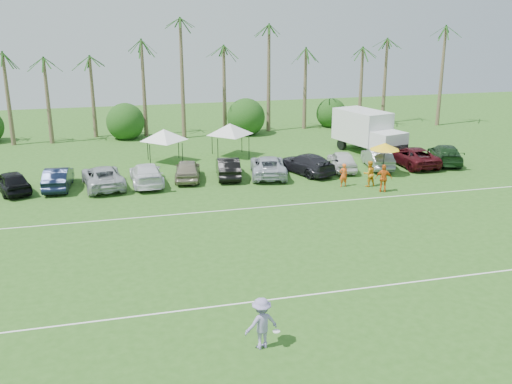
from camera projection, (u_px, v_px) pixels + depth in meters
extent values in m
plane|color=#2B5A1B|center=(316.00, 319.00, 22.87)|extent=(120.00, 120.00, 0.00)
cube|color=white|center=(300.00, 296.00, 24.72)|extent=(80.00, 0.10, 0.01)
cube|color=white|center=(239.00, 209.00, 35.82)|extent=(80.00, 0.10, 0.01)
cone|color=brown|center=(2.00, 97.00, 52.63)|extent=(0.44, 0.44, 9.00)
cone|color=brown|center=(58.00, 89.00, 53.68)|extent=(0.44, 0.44, 10.00)
cone|color=brown|center=(101.00, 83.00, 54.49)|extent=(0.44, 0.44, 11.00)
cone|color=brown|center=(145.00, 97.00, 55.88)|extent=(0.44, 0.44, 8.00)
cone|color=brown|center=(185.00, 91.00, 56.69)|extent=(0.44, 0.44, 9.00)
cone|color=brown|center=(224.00, 85.00, 57.50)|extent=(0.44, 0.44, 10.00)
cone|color=brown|center=(263.00, 79.00, 58.30)|extent=(0.44, 0.44, 11.00)
cone|color=brown|center=(308.00, 92.00, 59.94)|extent=(0.44, 0.44, 8.00)
cone|color=brown|center=(353.00, 86.00, 60.98)|extent=(0.44, 0.44, 9.00)
cone|color=brown|center=(395.00, 80.00, 62.03)|extent=(0.44, 0.44, 10.00)
cone|color=brown|center=(429.00, 74.00, 62.84)|extent=(0.44, 0.44, 11.00)
cylinder|color=brown|center=(126.00, 130.00, 57.31)|extent=(0.30, 0.30, 1.40)
sphere|color=#153E11|center=(125.00, 119.00, 56.98)|extent=(4.00, 4.00, 4.00)
cylinder|color=brown|center=(242.00, 124.00, 60.17)|extent=(0.30, 0.30, 1.40)
sphere|color=#153E11|center=(242.00, 114.00, 59.84)|extent=(4.00, 4.00, 4.00)
cylinder|color=brown|center=(330.00, 120.00, 62.56)|extent=(0.30, 0.30, 1.40)
sphere|color=#153E11|center=(331.00, 110.00, 62.23)|extent=(4.00, 4.00, 4.00)
imported|color=#FF5B1C|center=(343.00, 175.00, 40.38)|extent=(0.63, 0.42, 1.69)
imported|color=orange|center=(369.00, 174.00, 40.42)|extent=(0.95, 0.77, 1.86)
imported|color=#D45F17|center=(384.00, 178.00, 39.08)|extent=(1.23, 0.90, 1.95)
cube|color=silver|center=(362.00, 126.00, 50.52)|extent=(4.01, 5.67, 2.79)
cube|color=silver|center=(389.00, 146.00, 47.88)|extent=(2.99, 2.60, 2.34)
cube|color=black|center=(395.00, 152.00, 47.29)|extent=(2.56, 0.98, 1.11)
cube|color=#E5590C|center=(374.00, 130.00, 51.33)|extent=(0.48, 1.73, 1.00)
cylinder|color=black|center=(376.00, 155.00, 47.74)|extent=(0.58, 1.06, 1.00)
cylinder|color=black|center=(396.00, 152.00, 48.79)|extent=(0.58, 1.06, 1.00)
cylinder|color=black|center=(342.00, 144.00, 51.64)|extent=(0.58, 1.06, 1.00)
cylinder|color=black|center=(361.00, 142.00, 52.68)|extent=(0.58, 1.06, 1.00)
cylinder|color=black|center=(150.00, 156.00, 45.48)|extent=(0.06, 0.06, 1.86)
cylinder|color=black|center=(182.00, 154.00, 46.10)|extent=(0.06, 0.06, 1.86)
cylinder|color=black|center=(148.00, 149.00, 47.88)|extent=(0.06, 0.06, 1.86)
cylinder|color=black|center=(179.00, 147.00, 48.49)|extent=(0.06, 0.06, 1.86)
pyramid|color=white|center=(164.00, 129.00, 46.44)|extent=(4.02, 4.02, 0.93)
cylinder|color=black|center=(218.00, 150.00, 47.48)|extent=(0.06, 0.06, 1.92)
cylinder|color=black|center=(249.00, 148.00, 48.12)|extent=(0.06, 0.06, 1.92)
cylinder|color=black|center=(212.00, 143.00, 49.95)|extent=(0.06, 0.06, 1.92)
cylinder|color=black|center=(242.00, 142.00, 50.59)|extent=(0.06, 0.06, 1.92)
pyramid|color=silver|center=(230.00, 123.00, 48.47)|extent=(4.14, 4.14, 0.96)
cylinder|color=black|center=(384.00, 161.00, 43.04)|extent=(0.05, 0.05, 2.28)
cone|color=yellow|center=(385.00, 146.00, 42.70)|extent=(2.28, 2.28, 0.52)
imported|color=#8F82B9|center=(262.00, 323.00, 20.63)|extent=(1.40, 0.98, 1.97)
cylinder|color=white|center=(276.00, 331.00, 20.64)|extent=(0.27, 0.27, 0.03)
imported|color=black|center=(11.00, 182.00, 39.02)|extent=(3.35, 4.87, 1.54)
imported|color=black|center=(58.00, 178.00, 39.91)|extent=(1.93, 4.76, 1.54)
imported|color=#ADB0B6|center=(103.00, 177.00, 40.24)|extent=(3.24, 5.82, 1.54)
imported|color=white|center=(146.00, 174.00, 40.92)|extent=(2.30, 5.36, 1.54)
imported|color=gray|center=(188.00, 170.00, 42.07)|extent=(2.52, 4.75, 1.54)
imported|color=black|center=(228.00, 167.00, 42.71)|extent=(2.21, 4.84, 1.54)
imported|color=#B0B6C2|center=(268.00, 166.00, 43.10)|extent=(3.65, 5.94, 1.54)
imported|color=black|center=(306.00, 164.00, 43.82)|extent=(3.82, 5.72, 1.54)
imported|color=silver|center=(342.00, 160.00, 44.74)|extent=(2.64, 4.78, 1.54)
imported|color=gray|center=(377.00, 158.00, 45.43)|extent=(2.48, 4.89, 1.54)
imported|color=#440D13|center=(412.00, 156.00, 46.07)|extent=(2.56, 5.54, 1.54)
imported|color=black|center=(445.00, 154.00, 46.85)|extent=(3.90, 5.72, 1.54)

